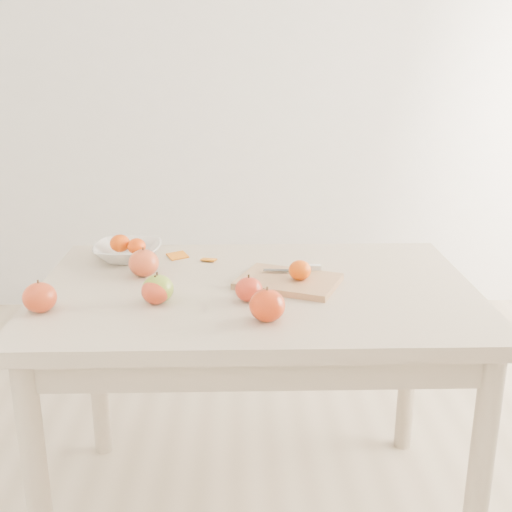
{
  "coord_description": "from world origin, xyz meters",
  "views": [
    {
      "loc": [
        -0.04,
        -1.66,
        1.37
      ],
      "look_at": [
        0.0,
        0.05,
        0.82
      ],
      "focal_mm": 45.0,
      "sensor_mm": 36.0,
      "label": 1
    }
  ],
  "objects": [
    {
      "name": "apple_green",
      "position": [
        -0.26,
        -0.12,
        0.79
      ],
      "size": [
        0.08,
        0.08,
        0.07
      ],
      "primitive_type": "ellipsoid",
      "color": "#618718",
      "rests_on": "table"
    },
    {
      "name": "bowl_tangerine_far",
      "position": [
        -0.36,
        0.23,
        0.8
      ],
      "size": [
        0.06,
        0.06,
        0.05
      ],
      "primitive_type": "ellipsoid",
      "color": "#DB3A07",
      "rests_on": "fruit_bowl"
    },
    {
      "name": "fruit_bowl",
      "position": [
        -0.39,
        0.24,
        0.78
      ],
      "size": [
        0.21,
        0.21,
        0.05
      ],
      "primitive_type": "imported",
      "color": "silver",
      "rests_on": "table"
    },
    {
      "name": "apple_red_c",
      "position": [
        0.02,
        -0.24,
        0.79
      ],
      "size": [
        0.09,
        0.09,
        0.08
      ],
      "primitive_type": "ellipsoid",
      "color": "#9F060A",
      "rests_on": "table"
    },
    {
      "name": "table",
      "position": [
        0.0,
        0.0,
        0.65
      ],
      "size": [
        1.2,
        0.8,
        0.75
      ],
      "color": "#C2AC92",
      "rests_on": "ground"
    },
    {
      "name": "orange_peel_a",
      "position": [
        -0.24,
        0.26,
        0.75
      ],
      "size": [
        0.07,
        0.07,
        0.01
      ],
      "primitive_type": "cube",
      "rotation": [
        0.21,
        0.0,
        0.56
      ],
      "color": "#CE680E",
      "rests_on": "table"
    },
    {
      "name": "apple_red_a",
      "position": [
        -0.32,
        0.09,
        0.79
      ],
      "size": [
        0.09,
        0.09,
        0.08
      ],
      "primitive_type": "ellipsoid",
      "color": "#A3171B",
      "rests_on": "table"
    },
    {
      "name": "apple_red_b",
      "position": [
        -0.26,
        -0.12,
        0.78
      ],
      "size": [
        0.08,
        0.08,
        0.07
      ],
      "primitive_type": "ellipsoid",
      "color": "maroon",
      "rests_on": "table"
    },
    {
      "name": "ground",
      "position": [
        0.0,
        0.0,
        0.0
      ],
      "size": [
        3.5,
        3.5,
        0.0
      ],
      "primitive_type": "plane",
      "color": "#C6B293",
      "rests_on": "ground"
    },
    {
      "name": "paring_knife",
      "position": [
        0.14,
        0.08,
        0.78
      ],
      "size": [
        0.17,
        0.05,
        0.01
      ],
      "color": "white",
      "rests_on": "cutting_board"
    },
    {
      "name": "apple_red_d",
      "position": [
        -0.54,
        -0.17,
        0.79
      ],
      "size": [
        0.08,
        0.08,
        0.08
      ],
      "primitive_type": "ellipsoid",
      "color": "#A11103",
      "rests_on": "table"
    },
    {
      "name": "cutting_board",
      "position": [
        0.09,
        0.01,
        0.76
      ],
      "size": [
        0.32,
        0.28,
        0.02
      ],
      "primitive_type": "cube",
      "rotation": [
        0.0,
        0.0,
        -0.4
      ],
      "color": "#AB8155",
      "rests_on": "table"
    },
    {
      "name": "bowl_tangerine_near",
      "position": [
        -0.42,
        0.25,
        0.8
      ],
      "size": [
        0.06,
        0.06,
        0.05
      ],
      "primitive_type": "ellipsoid",
      "color": "#CD4B07",
      "rests_on": "fruit_bowl"
    },
    {
      "name": "orange_peel_b",
      "position": [
        -0.14,
        0.22,
        0.75
      ],
      "size": [
        0.05,
        0.05,
        0.01
      ],
      "primitive_type": "cube",
      "rotation": [
        -0.14,
        0.0,
        -0.25
      ],
      "color": "orange",
      "rests_on": "table"
    },
    {
      "name": "apple_red_e",
      "position": [
        -0.02,
        -0.11,
        0.78
      ],
      "size": [
        0.07,
        0.07,
        0.06
      ],
      "primitive_type": "ellipsoid",
      "color": "#8F0604",
      "rests_on": "table"
    },
    {
      "name": "board_tangerine",
      "position": [
        0.12,
        -0.0,
        0.8
      ],
      "size": [
        0.06,
        0.06,
        0.05
      ],
      "primitive_type": "ellipsoid",
      "color": "#DF3D07",
      "rests_on": "cutting_board"
    }
  ]
}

